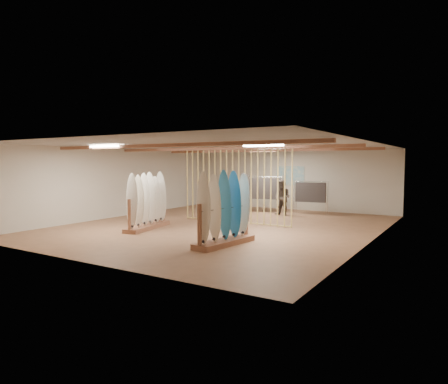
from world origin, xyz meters
The scene contains 16 objects.
floor centered at (0.00, 0.00, 0.00)m, with size 12.00×12.00×0.00m, color #936547.
ceiling centered at (0.00, 0.00, 2.80)m, with size 12.00×12.00×0.00m, color #9C9994.
wall_back centered at (0.00, 6.00, 1.40)m, with size 12.00×12.00×0.00m, color beige.
wall_front centered at (0.00, -6.00, 1.40)m, with size 12.00×12.00×0.00m, color beige.
wall_left centered at (-5.00, 0.00, 1.40)m, with size 12.00×12.00×0.00m, color beige.
wall_right centered at (5.00, 0.00, 1.40)m, with size 12.00×12.00×0.00m, color beige.
ceiling_slats centered at (0.00, 0.00, 2.72)m, with size 9.50×6.12×0.10m, color #935D42.
light_panels centered at (0.00, 0.00, 2.74)m, with size 1.20×0.35×0.06m, color white.
bamboo_partition centered at (0.00, 0.80, 1.40)m, with size 4.45×0.05×2.78m.
poster centered at (0.00, 5.98, 1.60)m, with size 1.40×0.03×0.90m, color teal.
rack_left centered at (-1.90, -1.83, 0.62)m, with size 0.95×2.31×1.82m.
rack_right centered at (1.71, -2.74, 0.68)m, with size 0.81×2.15×1.99m.
clothing_rack_a centered at (-0.47, 4.29, 1.07)m, with size 1.47×0.79×1.64m.
clothing_rack_b centered at (1.51, 4.65, 0.96)m, with size 1.36×0.50×1.47m.
shopper_a centered at (-1.61, 4.40, 0.99)m, with size 0.72×0.49×1.98m, color #24262C.
shopper_b centered at (0.63, 3.63, 0.86)m, with size 0.83×0.65×1.72m, color #3D342F.
Camera 1 is at (7.32, -11.82, 2.23)m, focal length 32.00 mm.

